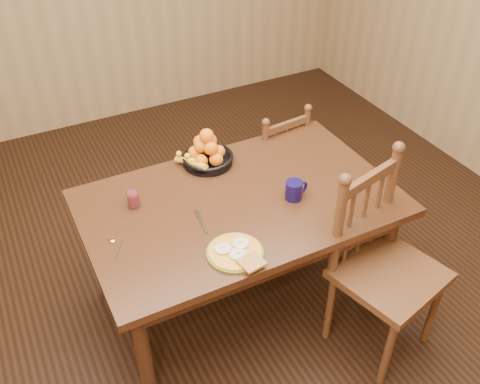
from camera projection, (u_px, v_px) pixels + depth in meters
name	position (u px, v px, depth m)	size (l,w,h in m)	color
room	(240.00, 94.00, 2.39)	(4.52, 5.02, 2.72)	black
dining_table	(240.00, 212.00, 2.80)	(1.60, 1.00, 0.75)	black
chair_far	(272.00, 165.00, 3.58)	(0.43, 0.41, 0.86)	#442614
chair_near	(383.00, 267.00, 2.69)	(0.58, 0.57, 1.07)	#442614
breakfast_plate	(236.00, 252.00, 2.43)	(0.26, 0.29, 0.04)	#59601E
fork	(201.00, 220.00, 2.61)	(0.04, 0.18, 0.00)	silver
spoon	(115.00, 242.00, 2.49)	(0.08, 0.15, 0.01)	silver
coffee_mug	(295.00, 190.00, 2.73)	(0.13, 0.09, 0.10)	#0F0A38
juice_glass	(133.00, 199.00, 2.68)	(0.06, 0.06, 0.09)	silver
fruit_bowl	(206.00, 153.00, 2.97)	(0.32, 0.29, 0.22)	black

